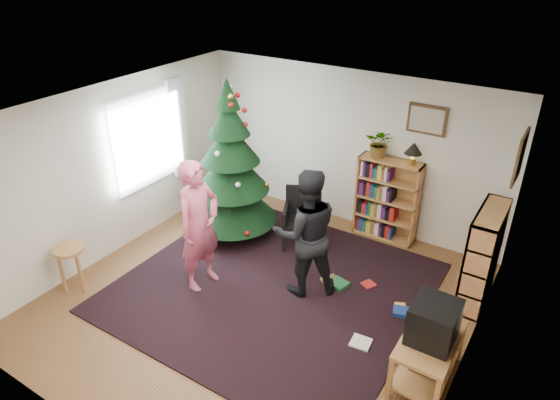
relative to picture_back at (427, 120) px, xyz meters
The scene contains 23 objects.
floor 3.35m from the picture_back, 114.92° to the right, with size 5.00×5.00×0.00m, color brown.
ceiling 2.78m from the picture_back, 114.92° to the right, with size 5.00×5.00×0.00m, color white.
wall_back 1.35m from the picture_back, behind, with size 5.00×0.02×2.50m, color silver.
wall_front 5.15m from the picture_back, 103.02° to the right, with size 5.00×0.02×2.50m, color silver.
wall_left 4.47m from the picture_back, 145.86° to the right, with size 0.02×5.00×2.50m, color silver.
wall_right 2.90m from the picture_back, 61.39° to the right, with size 0.02×5.00×2.50m, color silver.
rug 3.13m from the picture_back, 117.87° to the right, with size 3.80×3.60×0.02m, color black.
window_pane 4.10m from the picture_back, 152.62° to the right, with size 0.04×1.20×1.40m, color silver.
curtain 3.79m from the picture_back, 161.83° to the right, with size 0.06×0.35×1.60m, color silver.
picture_back is the anchor object (origin of this frame).
picture_right 1.51m from the picture_back, 28.69° to the right, with size 0.03×0.50×0.60m.
christmas_tree 2.93m from the picture_back, 151.66° to the right, with size 1.37×1.37×2.49m.
bookshelf_back 1.35m from the picture_back, 161.02° to the right, with size 0.95×0.30×1.30m.
bookshelf_right 1.99m from the picture_back, 38.44° to the right, with size 0.30×0.95×1.30m.
tv_stand 3.24m from the picture_back, 67.60° to the right, with size 0.53×0.96×0.55m.
crt_tv 3.05m from the picture_back, 67.65° to the right, with size 0.46×0.49×0.43m.
armchair 2.23m from the picture_back, 144.01° to the right, with size 0.66×0.68×0.91m.
stool 5.13m from the picture_back, 132.85° to the right, with size 0.40×0.40×0.66m.
person_standing 3.44m from the picture_back, 127.70° to the right, with size 0.66×0.43×1.81m, color #C9506A.
person_by_chair 2.38m from the picture_back, 111.28° to the right, with size 0.85×0.66×1.76m, color black.
potted_plant 0.74m from the picture_back, 167.16° to the right, with size 0.40×0.35×0.45m, color gray.
table_lamp 0.45m from the picture_back, 124.40° to the right, with size 0.25×0.25×0.34m.
floor_clutter 2.63m from the picture_back, 88.65° to the right, with size 1.26×1.26×0.08m.
Camera 1 is at (2.97, -4.21, 4.21)m, focal length 32.00 mm.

